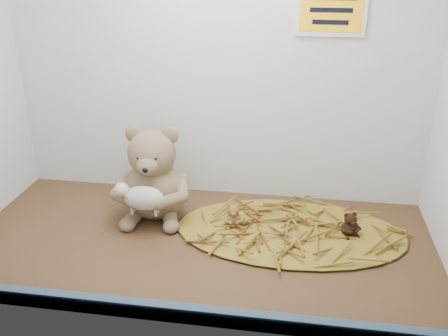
% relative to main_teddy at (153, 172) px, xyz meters
% --- Properties ---
extents(alcove_shell, '(1.20, 0.60, 0.90)m').
position_rel_main_teddy_xyz_m(alcove_shell, '(0.15, -0.04, 0.32)').
color(alcove_shell, '#3C2C14').
rests_on(alcove_shell, ground).
extents(front_rail, '(1.19, 0.02, 0.04)m').
position_rel_main_teddy_xyz_m(front_rail, '(0.15, -0.42, -0.11)').
color(front_rail, '#334C61').
rests_on(front_rail, shelf_floor).
extents(straw_bed, '(0.61, 0.36, 0.01)m').
position_rel_main_teddy_xyz_m(straw_bed, '(0.38, -0.04, -0.13)').
color(straw_bed, olive).
rests_on(straw_bed, shelf_floor).
extents(main_teddy, '(0.23, 0.24, 0.26)m').
position_rel_main_teddy_xyz_m(main_teddy, '(0.00, 0.00, 0.00)').
color(main_teddy, '#836A50').
rests_on(main_teddy, shelf_floor).
extents(toy_lamb, '(0.14, 0.09, 0.09)m').
position_rel_main_teddy_xyz_m(toy_lamb, '(0.00, -0.09, -0.03)').
color(toy_lamb, beige).
rests_on(toy_lamb, main_teddy).
extents(mini_teddy_tan, '(0.06, 0.06, 0.06)m').
position_rel_main_teddy_xyz_m(mini_teddy_tan, '(0.23, -0.04, -0.09)').
color(mini_teddy_tan, brown).
rests_on(mini_teddy_tan, straw_bed).
extents(mini_teddy_brown, '(0.07, 0.07, 0.06)m').
position_rel_main_teddy_xyz_m(mini_teddy_brown, '(0.53, -0.04, -0.09)').
color(mini_teddy_brown, black).
rests_on(mini_teddy_brown, straw_bed).
extents(wall_sign, '(0.16, 0.01, 0.11)m').
position_rel_main_teddy_xyz_m(wall_sign, '(0.45, 0.16, 0.42)').
color(wall_sign, '#F7B40C').
rests_on(wall_sign, back_wall).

